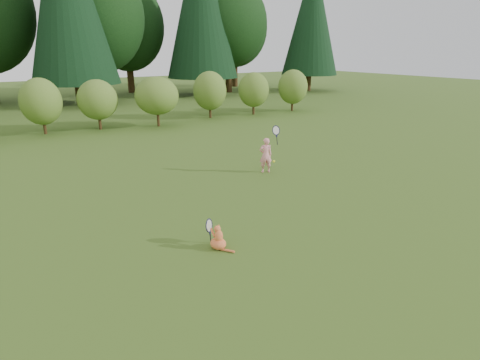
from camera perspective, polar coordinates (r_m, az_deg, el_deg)
ground at (r=9.73m, az=1.55°, el=-5.37°), size 100.00×100.00×0.00m
shrub_row at (r=21.12m, az=-18.93°, el=10.51°), size 28.00×3.00×2.80m
child at (r=13.11m, az=3.72°, el=3.67°), size 0.68×0.47×1.72m
cat at (r=8.22m, az=-3.19°, el=-7.98°), size 0.40×0.70×0.71m
tennis_ball at (r=10.74m, az=4.84°, el=2.66°), size 0.07×0.07×0.07m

